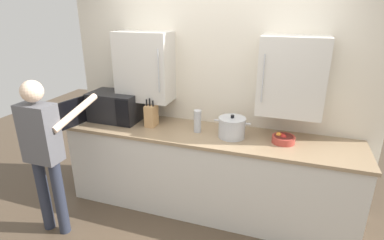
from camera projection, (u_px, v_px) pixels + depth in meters
back_wall_tiled at (216, 83)px, 3.41m from camera, size 3.46×0.44×2.70m
counter_unit at (206, 172)px, 3.44m from camera, size 3.17×0.70×0.94m
microwave_oven at (112, 106)px, 3.60m from camera, size 0.67×0.79×0.33m
fruit_bowl at (283, 139)px, 3.04m from camera, size 0.23×0.23×0.10m
thermos_flask at (198, 121)px, 3.27m from camera, size 0.08×0.08×0.24m
stock_pot at (232, 127)px, 3.15m from camera, size 0.37×0.28×0.24m
knife_block at (151, 115)px, 3.44m from camera, size 0.11×0.15×0.33m
person_figure at (43, 146)px, 2.92m from camera, size 0.50×0.68×1.61m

